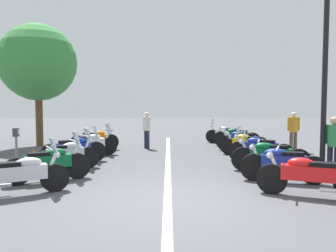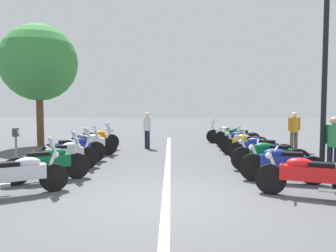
# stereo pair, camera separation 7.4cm
# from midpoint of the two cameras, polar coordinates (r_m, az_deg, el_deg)

# --- Properties ---
(ground_plane) EXTENTS (80.00, 80.00, 0.00)m
(ground_plane) POSITION_cam_midpoint_polar(r_m,az_deg,el_deg) (6.75, -0.38, -12.64)
(ground_plane) COLOR #4C4C51
(lane_centre_stripe) EXTENTS (16.16, 0.16, 0.01)m
(lane_centre_stripe) POSITION_cam_midpoint_polar(r_m,az_deg,el_deg) (10.90, -0.20, -6.31)
(lane_centre_stripe) COLOR beige
(lane_centre_stripe) RESTS_ON ground_plane
(motorcycle_left_row_0) EXTENTS (1.15, 1.81, 1.19)m
(motorcycle_left_row_0) POSITION_cam_midpoint_polar(r_m,az_deg,el_deg) (7.63, -24.18, -7.53)
(motorcycle_left_row_0) COLOR black
(motorcycle_left_row_0) RESTS_ON ground_plane
(motorcycle_left_row_1) EXTENTS (1.18, 1.86, 1.22)m
(motorcycle_left_row_1) POSITION_cam_midpoint_polar(r_m,az_deg,el_deg) (8.70, -19.95, -5.96)
(motorcycle_left_row_1) COLOR black
(motorcycle_left_row_1) RESTS_ON ground_plane
(motorcycle_left_row_2) EXTENTS (1.21, 1.75, 1.21)m
(motorcycle_left_row_2) POSITION_cam_midpoint_polar(r_m,az_deg,el_deg) (10.02, -17.28, -4.69)
(motorcycle_left_row_2) COLOR black
(motorcycle_left_row_2) RESTS_ON ground_plane
(motorcycle_left_row_3) EXTENTS (1.09, 1.95, 1.22)m
(motorcycle_left_row_3) POSITION_cam_midpoint_polar(r_m,az_deg,el_deg) (11.20, -15.95, -3.74)
(motorcycle_left_row_3) COLOR black
(motorcycle_left_row_3) RESTS_ON ground_plane
(motorcycle_left_row_4) EXTENTS (1.20, 1.89, 1.22)m
(motorcycle_left_row_4) POSITION_cam_midpoint_polar(r_m,az_deg,el_deg) (12.42, -13.45, -2.99)
(motorcycle_left_row_4) COLOR black
(motorcycle_left_row_4) RESTS_ON ground_plane
(motorcycle_left_row_5) EXTENTS (1.08, 1.86, 1.01)m
(motorcycle_left_row_5) POSITION_cam_midpoint_polar(r_m,az_deg,el_deg) (13.84, -12.60, -2.33)
(motorcycle_left_row_5) COLOR black
(motorcycle_left_row_5) RESTS_ON ground_plane
(motorcycle_right_row_0) EXTENTS (1.01, 2.03, 1.00)m
(motorcycle_right_row_0) POSITION_cam_midpoint_polar(r_m,az_deg,el_deg) (7.41, 22.83, -7.81)
(motorcycle_right_row_0) COLOR black
(motorcycle_right_row_0) RESTS_ON ground_plane
(motorcycle_right_row_1) EXTENTS (0.87, 2.01, 1.02)m
(motorcycle_right_row_1) POSITION_cam_midpoint_polar(r_m,az_deg,el_deg) (8.57, 18.83, -6.12)
(motorcycle_right_row_1) COLOR black
(motorcycle_right_row_1) RESTS_ON ground_plane
(motorcycle_right_row_2) EXTENTS (0.83, 2.16, 1.23)m
(motorcycle_right_row_2) POSITION_cam_midpoint_polar(r_m,az_deg,el_deg) (9.80, 16.84, -4.79)
(motorcycle_right_row_2) COLOR black
(motorcycle_right_row_2) RESTS_ON ground_plane
(motorcycle_right_row_3) EXTENTS (1.03, 2.02, 1.21)m
(motorcycle_right_row_3) POSITION_cam_midpoint_polar(r_m,az_deg,el_deg) (11.35, 15.26, -3.67)
(motorcycle_right_row_3) COLOR black
(motorcycle_right_row_3) RESTS_ON ground_plane
(motorcycle_right_row_4) EXTENTS (1.07, 1.89, 0.99)m
(motorcycle_right_row_4) POSITION_cam_midpoint_polar(r_m,az_deg,el_deg) (12.60, 13.27, -3.00)
(motorcycle_right_row_4) COLOR black
(motorcycle_right_row_4) RESTS_ON ground_plane
(motorcycle_right_row_5) EXTENTS (0.97, 1.97, 0.99)m
(motorcycle_right_row_5) POSITION_cam_midpoint_polar(r_m,az_deg,el_deg) (13.78, 12.40, -2.41)
(motorcycle_right_row_5) COLOR black
(motorcycle_right_row_5) RESTS_ON ground_plane
(motorcycle_right_row_6) EXTENTS (1.05, 1.97, 1.02)m
(motorcycle_right_row_6) POSITION_cam_midpoint_polar(r_m,az_deg,el_deg) (15.17, 11.47, -1.78)
(motorcycle_right_row_6) COLOR black
(motorcycle_right_row_6) RESTS_ON ground_plane
(motorcycle_right_row_7) EXTENTS (0.94, 1.98, 1.22)m
(motorcycle_right_row_7) POSITION_cam_midpoint_polar(r_m,az_deg,el_deg) (16.42, 9.80, -1.33)
(motorcycle_right_row_7) COLOR black
(motorcycle_right_row_7) RESTS_ON ground_plane
(street_lamp_twin_globe) EXTENTS (0.32, 1.22, 5.35)m
(street_lamp_twin_globe) POSITION_cam_midpoint_polar(r_m,az_deg,el_deg) (9.98, 25.31, 13.22)
(street_lamp_twin_globe) COLOR black
(street_lamp_twin_globe) RESTS_ON ground_plane
(parking_meter) EXTENTS (0.19, 0.15, 1.29)m
(parking_meter) POSITION_cam_midpoint_polar(r_m,az_deg,el_deg) (9.50, -24.84, -2.69)
(parking_meter) COLOR slate
(parking_meter) RESTS_ON ground_plane
(traffic_cone_1) EXTENTS (0.36, 0.36, 0.61)m
(traffic_cone_1) POSITION_cam_midpoint_polar(r_m,az_deg,el_deg) (10.69, -22.24, -5.22)
(traffic_cone_1) COLOR orange
(traffic_cone_1) RESTS_ON ground_plane
(bystander_0) EXTENTS (0.42, 0.38, 1.58)m
(bystander_0) POSITION_cam_midpoint_polar(r_m,az_deg,el_deg) (9.86, 26.44, -2.40)
(bystander_0) COLOR #1E2338
(bystander_0) RESTS_ON ground_plane
(bystander_2) EXTENTS (0.46, 0.33, 1.58)m
(bystander_2) POSITION_cam_midpoint_polar(r_m,az_deg,el_deg) (14.28, -3.82, -0.22)
(bystander_2) COLOR #1E2338
(bystander_2) RESTS_ON ground_plane
(bystander_3) EXTENTS (0.32, 0.52, 1.60)m
(bystander_3) POSITION_cam_midpoint_polar(r_m,az_deg,el_deg) (14.25, 20.63, -0.41)
(bystander_3) COLOR brown
(bystander_3) RESTS_ON ground_plane
(roadside_tree_0) EXTENTS (3.48, 3.48, 5.56)m
(roadside_tree_0) POSITION_cam_midpoint_polar(r_m,az_deg,el_deg) (16.50, -21.60, 10.07)
(roadside_tree_0) COLOR brown
(roadside_tree_0) RESTS_ON ground_plane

